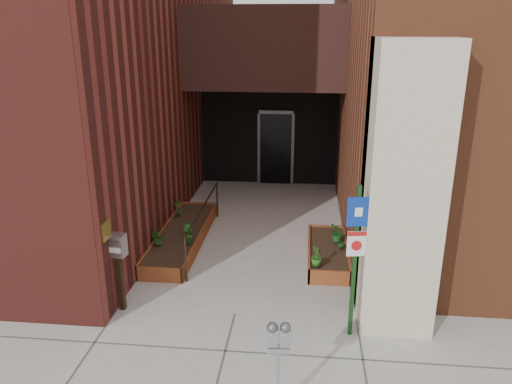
# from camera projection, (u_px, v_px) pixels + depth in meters

# --- Properties ---
(ground) EXTENTS (80.00, 80.00, 0.00)m
(ground) POSITION_uv_depth(u_px,v_px,m) (235.00, 314.00, 8.28)
(ground) COLOR #9E9991
(ground) RESTS_ON ground
(architecture) EXTENTS (20.00, 14.60, 10.00)m
(architecture) POSITION_uv_depth(u_px,v_px,m) (262.00, 7.00, 13.20)
(architecture) COLOR maroon
(architecture) RESTS_ON ground
(planter_left) EXTENTS (0.90, 3.60, 0.30)m
(planter_left) POSITION_uv_depth(u_px,v_px,m) (182.00, 237.00, 10.93)
(planter_left) COLOR brown
(planter_left) RESTS_ON ground
(planter_right) EXTENTS (0.80, 2.20, 0.30)m
(planter_right) POSITION_uv_depth(u_px,v_px,m) (328.00, 253.00, 10.16)
(planter_right) COLOR brown
(planter_right) RESTS_ON ground
(handrail) EXTENTS (0.04, 3.34, 0.90)m
(handrail) POSITION_uv_depth(u_px,v_px,m) (203.00, 213.00, 10.64)
(handrail) COLOR black
(handrail) RESTS_ON ground
(parking_meter) EXTENTS (0.29, 0.15, 1.29)m
(parking_meter) POSITION_uv_depth(u_px,v_px,m) (279.00, 344.00, 5.86)
(parking_meter) COLOR #98989A
(parking_meter) RESTS_ON ground
(sign_post) EXTENTS (0.33, 0.10, 2.43)m
(sign_post) POSITION_uv_depth(u_px,v_px,m) (356.00, 247.00, 7.26)
(sign_post) COLOR #153A15
(sign_post) RESTS_ON ground
(payment_dropbox) EXTENTS (0.30, 0.24, 1.37)m
(payment_dropbox) POSITION_uv_depth(u_px,v_px,m) (118.00, 256.00, 8.11)
(payment_dropbox) COLOR black
(payment_dropbox) RESTS_ON ground
(shrub_left_a) EXTENTS (0.44, 0.44, 0.34)m
(shrub_left_a) POSITION_uv_depth(u_px,v_px,m) (158.00, 236.00, 10.15)
(shrub_left_a) COLOR #225919
(shrub_left_a) RESTS_ON planter_left
(shrub_left_b) EXTENTS (0.30, 0.30, 0.39)m
(shrub_left_b) POSITION_uv_depth(u_px,v_px,m) (188.00, 234.00, 10.21)
(shrub_left_b) COLOR #1E5317
(shrub_left_b) RESTS_ON planter_left
(shrub_left_c) EXTENTS (0.25, 0.25, 0.32)m
(shrub_left_c) POSITION_uv_depth(u_px,v_px,m) (188.00, 227.00, 10.62)
(shrub_left_c) COLOR #16501A
(shrub_left_c) RESTS_ON planter_left
(shrub_left_d) EXTENTS (0.27, 0.27, 0.37)m
(shrub_left_d) POSITION_uv_depth(u_px,v_px,m) (178.00, 208.00, 11.65)
(shrub_left_d) COLOR #235919
(shrub_left_d) RESTS_ON planter_left
(shrub_right_a) EXTENTS (0.25, 0.25, 0.38)m
(shrub_right_a) POSITION_uv_depth(u_px,v_px,m) (317.00, 256.00, 9.22)
(shrub_right_a) COLOR #2C611B
(shrub_right_a) RESTS_ON planter_right
(shrub_right_b) EXTENTS (0.19, 0.19, 0.36)m
(shrub_right_b) POSITION_uv_depth(u_px,v_px,m) (341.00, 240.00, 9.92)
(shrub_right_b) COLOR #18551B
(shrub_right_b) RESTS_ON planter_right
(shrub_right_c) EXTENTS (0.43, 0.43, 0.36)m
(shrub_right_c) POSITION_uv_depth(u_px,v_px,m) (337.00, 233.00, 10.25)
(shrub_right_c) COLOR #1C6323
(shrub_right_c) RESTS_ON planter_right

